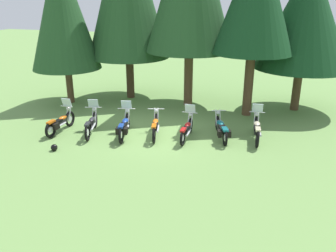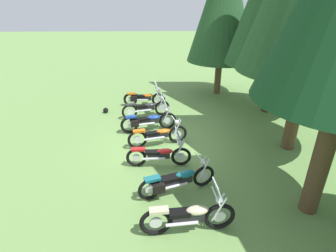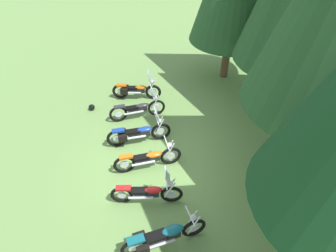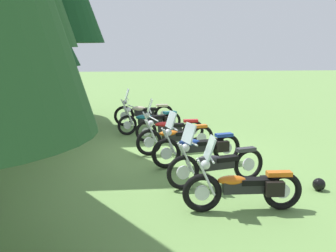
% 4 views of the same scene
% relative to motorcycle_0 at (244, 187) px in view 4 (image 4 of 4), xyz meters
% --- Properties ---
extents(ground_plane, '(80.00, 80.00, 0.00)m').
position_rel_motorcycle_0_xyz_m(ground_plane, '(4.19, 0.71, -0.45)').
color(ground_plane, '#6B934C').
extents(motorcycle_0, '(0.61, 2.16, 1.36)m').
position_rel_motorcycle_0_xyz_m(motorcycle_0, '(0.00, 0.00, 0.00)').
color(motorcycle_0, black).
rests_on(motorcycle_0, ground_plane).
extents(motorcycle_1, '(0.89, 2.23, 1.37)m').
position_rel_motorcycle_0_xyz_m(motorcycle_1, '(1.40, 0.21, 0.02)').
color(motorcycle_1, black).
rests_on(motorcycle_1, ground_plane).
extents(motorcycle_2, '(0.93, 2.32, 1.38)m').
position_rel_motorcycle_0_xyz_m(motorcycle_2, '(2.89, 0.31, 0.02)').
color(motorcycle_2, black).
rests_on(motorcycle_2, ground_plane).
extents(motorcycle_3, '(0.84, 2.24, 1.02)m').
position_rel_motorcycle_0_xyz_m(motorcycle_3, '(4.13, 0.73, -0.00)').
color(motorcycle_3, black).
rests_on(motorcycle_3, ground_plane).
extents(motorcycle_4, '(0.66, 2.14, 1.34)m').
position_rel_motorcycle_0_xyz_m(motorcycle_4, '(5.49, 0.78, -0.00)').
color(motorcycle_4, black).
rests_on(motorcycle_4, ground_plane).
extents(motorcycle_5, '(1.02, 2.23, 0.99)m').
position_rel_motorcycle_0_xyz_m(motorcycle_5, '(6.86, 1.23, -0.01)').
color(motorcycle_5, black).
rests_on(motorcycle_5, ground_plane).
extents(motorcycle_6, '(0.65, 2.28, 1.39)m').
position_rel_motorcycle_0_xyz_m(motorcycle_6, '(8.29, 1.45, 0.04)').
color(motorcycle_6, black).
rests_on(motorcycle_6, ground_plane).
extents(dropped_helmet, '(0.26, 0.26, 0.26)m').
position_rel_motorcycle_0_xyz_m(dropped_helmet, '(0.85, -1.83, -0.32)').
color(dropped_helmet, black).
rests_on(dropped_helmet, ground_plane).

